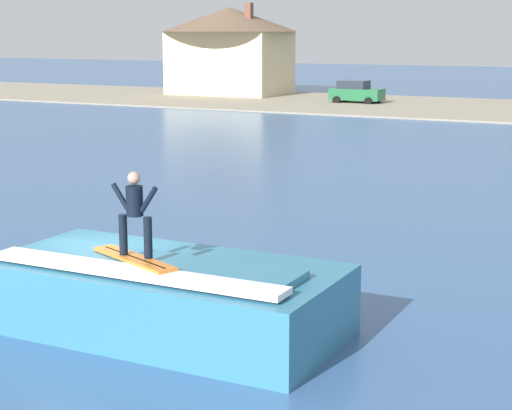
# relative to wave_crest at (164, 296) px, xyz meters

# --- Properties ---
(ground_plane) EXTENTS (260.00, 260.00, 0.00)m
(ground_plane) POSITION_rel_wave_crest_xyz_m (-1.91, 0.54, -0.72)
(ground_plane) COLOR #385D8F
(wave_crest) EXTENTS (6.83, 3.34, 1.53)m
(wave_crest) POSITION_rel_wave_crest_xyz_m (0.00, 0.00, 0.00)
(wave_crest) COLOR teal
(wave_crest) RESTS_ON ground_plane
(surfboard) EXTENTS (2.27, 1.29, 0.06)m
(surfboard) POSITION_rel_wave_crest_xyz_m (-0.32, -0.53, 0.84)
(surfboard) COLOR orange
(surfboard) RESTS_ON wave_crest
(surfer) EXTENTS (1.03, 0.32, 1.62)m
(surfer) POSITION_rel_wave_crest_xyz_m (-0.31, -0.47, 1.77)
(surfer) COLOR black
(surfer) RESTS_ON surfboard
(car_near_shore) EXTENTS (4.11, 2.31, 1.86)m
(car_near_shore) POSITION_rel_wave_crest_xyz_m (-15.28, 52.13, 0.23)
(car_near_shore) COLOR #23663D
(car_near_shore) RESTS_ON ground_plane
(house_with_chimney) EXTENTS (12.29, 12.29, 8.17)m
(house_with_chimney) POSITION_rel_wave_crest_xyz_m (-28.92, 56.08, 3.91)
(house_with_chimney) COLOR beige
(house_with_chimney) RESTS_ON ground_plane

